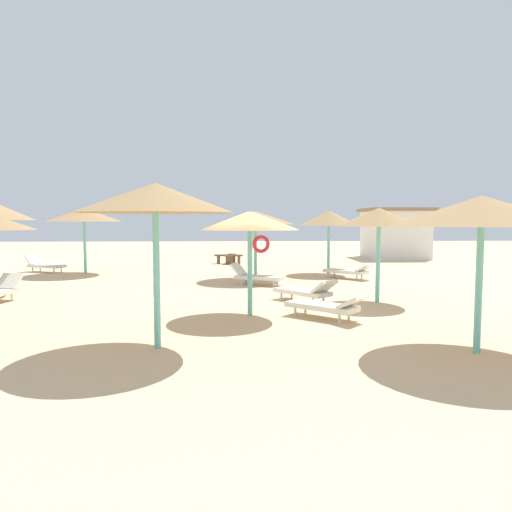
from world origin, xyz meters
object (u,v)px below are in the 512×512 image
at_px(parasol_4, 256,218).
at_px(parasol_3, 250,221).
at_px(parasol_2, 379,217).
at_px(lounger_4, 256,276).
at_px(lounger_2, 306,291).
at_px(bench_0, 231,257).
at_px(beach_cabana, 395,233).
at_px(lounger_3, 327,306).
at_px(parasol_1, 84,215).
at_px(parasol_8, 482,211).
at_px(parasol_7, 155,199).
at_px(lounger_1, 44,265).
at_px(lounger_0, 349,271).
at_px(parasol_0, 329,218).
at_px(bench_1, 229,257).

bearing_deg(parasol_4, parasol_3, -93.66).
bearing_deg(parasol_2, lounger_4, 132.46).
relative_size(lounger_2, bench_0, 1.21).
xyz_separation_m(parasol_4, bench_0, (-1.04, 6.83, -2.04)).
bearing_deg(beach_cabana, lounger_3, -113.87).
distance_m(parasol_2, parasol_4, 6.06).
bearing_deg(beach_cabana, parasol_1, -154.54).
bearing_deg(parasol_8, parasol_7, 174.34).
bearing_deg(lounger_2, lounger_1, 142.37).
bearing_deg(parasol_2, lounger_3, -131.09).
xyz_separation_m(lounger_1, bench_0, (8.28, 3.80, 0.02)).
xyz_separation_m(parasol_1, bench_0, (6.24, 4.52, -2.19)).
relative_size(parasol_1, lounger_0, 1.67).
height_order(parasol_4, beach_cabana, beach_cabana).
bearing_deg(parasol_0, parasol_3, -113.09).
relative_size(lounger_2, lounger_3, 1.01).
bearing_deg(lounger_4, bench_1, 97.46).
height_order(lounger_2, bench_0, lounger_2).
distance_m(parasol_1, parasol_8, 16.41).
bearing_deg(parasol_3, parasol_2, 24.93).
distance_m(parasol_4, lounger_4, 2.59).
relative_size(parasol_8, beach_cabana, 0.77).
bearing_deg(parasol_0, lounger_3, -101.76).
xyz_separation_m(lounger_2, lounger_4, (-1.25, 3.51, 0.01)).
distance_m(lounger_1, lounger_4, 10.33).
bearing_deg(lounger_4, beach_cabana, 52.00).
xyz_separation_m(parasol_3, bench_1, (-0.70, 13.52, -1.94)).
xyz_separation_m(parasol_4, lounger_3, (1.34, -7.28, -2.08)).
relative_size(parasol_1, lounger_4, 1.59).
distance_m(lounger_1, lounger_3, 14.84).
distance_m(parasol_2, bench_0, 12.86).
relative_size(parasol_3, parasol_4, 0.84).
xyz_separation_m(parasol_8, lounger_0, (0.29, 10.23, -2.14)).
distance_m(parasol_1, lounger_3, 13.08).
bearing_deg(parasol_0, parasol_8, -89.16).
distance_m(parasol_3, parasol_4, 6.85).
height_order(parasol_8, bench_0, parasol_8).
bearing_deg(bench_0, beach_cabana, 17.82).
relative_size(parasol_0, bench_1, 1.78).
distance_m(parasol_2, lounger_4, 5.27).
bearing_deg(lounger_1, parasol_4, -18.04).
bearing_deg(parasol_2, parasol_7, -140.49).
relative_size(parasol_7, lounger_0, 1.58).
relative_size(lounger_1, beach_cabana, 0.50).
distance_m(parasol_0, parasol_8, 11.91).
height_order(parasol_2, bench_0, parasol_2).
relative_size(parasol_2, parasol_7, 0.90).
relative_size(lounger_2, bench_1, 1.21).
relative_size(parasol_2, lounger_4, 1.35).
bearing_deg(parasol_0, lounger_0, -74.57).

